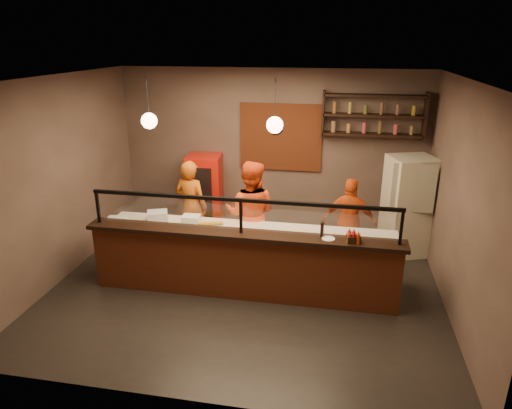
% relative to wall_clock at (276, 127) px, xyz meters
% --- Properties ---
extents(floor, '(6.00, 6.00, 0.00)m').
position_rel_wall_clock_xyz_m(floor, '(-0.10, -2.46, -2.10)').
color(floor, black).
rests_on(floor, ground).
extents(ceiling, '(6.00, 6.00, 0.00)m').
position_rel_wall_clock_xyz_m(ceiling, '(-0.10, -2.46, 1.10)').
color(ceiling, '#3D352F').
rests_on(ceiling, wall_back).
extents(wall_back, '(6.00, 0.00, 6.00)m').
position_rel_wall_clock_xyz_m(wall_back, '(-0.10, 0.04, -0.50)').
color(wall_back, '#6D5A50').
rests_on(wall_back, floor).
extents(wall_left, '(0.00, 5.00, 5.00)m').
position_rel_wall_clock_xyz_m(wall_left, '(-3.10, -2.46, -0.50)').
color(wall_left, '#6D5A50').
rests_on(wall_left, floor).
extents(wall_right, '(0.00, 5.00, 5.00)m').
position_rel_wall_clock_xyz_m(wall_right, '(2.90, -2.46, -0.50)').
color(wall_right, '#6D5A50').
rests_on(wall_right, floor).
extents(wall_front, '(6.00, 0.00, 6.00)m').
position_rel_wall_clock_xyz_m(wall_front, '(-0.10, -4.96, -0.50)').
color(wall_front, '#6D5A50').
rests_on(wall_front, floor).
extents(brick_patch, '(1.60, 0.04, 1.30)m').
position_rel_wall_clock_xyz_m(brick_patch, '(0.10, 0.01, -0.20)').
color(brick_patch, '#974221').
rests_on(brick_patch, wall_back).
extents(service_counter, '(4.60, 0.25, 1.00)m').
position_rel_wall_clock_xyz_m(service_counter, '(-0.10, -2.76, -1.60)').
color(service_counter, '#974221').
rests_on(service_counter, floor).
extents(counter_ledge, '(4.70, 0.37, 0.06)m').
position_rel_wall_clock_xyz_m(counter_ledge, '(-0.10, -2.76, -1.07)').
color(counter_ledge, black).
rests_on(counter_ledge, service_counter).
extents(worktop_cabinet, '(4.60, 0.75, 0.85)m').
position_rel_wall_clock_xyz_m(worktop_cabinet, '(-0.10, -2.26, -1.68)').
color(worktop_cabinet, gray).
rests_on(worktop_cabinet, floor).
extents(worktop, '(4.60, 0.75, 0.05)m').
position_rel_wall_clock_xyz_m(worktop, '(-0.10, -2.26, -1.23)').
color(worktop, silver).
rests_on(worktop, worktop_cabinet).
extents(sneeze_guard, '(4.50, 0.05, 0.52)m').
position_rel_wall_clock_xyz_m(sneeze_guard, '(-0.10, -2.76, -0.73)').
color(sneeze_guard, white).
rests_on(sneeze_guard, counter_ledge).
extents(wall_shelving, '(1.84, 0.28, 0.85)m').
position_rel_wall_clock_xyz_m(wall_shelving, '(1.80, -0.14, 0.30)').
color(wall_shelving, black).
rests_on(wall_shelving, wall_back).
extents(wall_clock, '(0.30, 0.04, 0.30)m').
position_rel_wall_clock_xyz_m(wall_clock, '(0.00, 0.00, 0.00)').
color(wall_clock, black).
rests_on(wall_clock, wall_back).
extents(pendant_left, '(0.24, 0.24, 0.77)m').
position_rel_wall_clock_xyz_m(pendant_left, '(-1.60, -2.26, 0.45)').
color(pendant_left, black).
rests_on(pendant_left, ceiling).
extents(pendant_right, '(0.24, 0.24, 0.77)m').
position_rel_wall_clock_xyz_m(pendant_right, '(0.30, -2.26, 0.45)').
color(pendant_right, black).
rests_on(pendant_right, ceiling).
extents(cook_left, '(0.70, 0.54, 1.70)m').
position_rel_wall_clock_xyz_m(cook_left, '(-1.34, -1.30, -1.25)').
color(cook_left, '#C55D12').
rests_on(cook_left, floor).
extents(cook_mid, '(0.92, 0.72, 1.84)m').
position_rel_wall_clock_xyz_m(cook_mid, '(-0.18, -1.65, -1.18)').
color(cook_mid, '#E74715').
rests_on(cook_mid, floor).
extents(cook_right, '(0.94, 0.50, 1.53)m').
position_rel_wall_clock_xyz_m(cook_right, '(1.49, -1.30, -1.34)').
color(cook_right, '#DD4E14').
rests_on(cook_right, floor).
extents(fridge, '(0.93, 0.90, 1.79)m').
position_rel_wall_clock_xyz_m(fridge, '(2.50, -0.71, -1.20)').
color(fridge, beige).
rests_on(fridge, floor).
extents(red_cooler, '(0.73, 0.68, 1.55)m').
position_rel_wall_clock_xyz_m(red_cooler, '(-1.38, -0.31, -1.32)').
color(red_cooler, red).
rests_on(red_cooler, floor).
extents(pizza_dough, '(0.59, 0.59, 0.01)m').
position_rel_wall_clock_xyz_m(pizza_dough, '(0.68, -2.20, -1.19)').
color(pizza_dough, beige).
rests_on(pizza_dough, worktop).
extents(prep_tub_a, '(0.39, 0.36, 0.16)m').
position_rel_wall_clock_xyz_m(prep_tub_a, '(-1.62, -2.18, -1.12)').
color(prep_tub_a, silver).
rests_on(prep_tub_a, worktop).
extents(prep_tub_b, '(0.29, 0.24, 0.14)m').
position_rel_wall_clock_xyz_m(prep_tub_b, '(-1.04, -2.20, -1.13)').
color(prep_tub_b, white).
rests_on(prep_tub_b, worktop).
extents(prep_tub_c, '(0.33, 0.28, 0.15)m').
position_rel_wall_clock_xyz_m(prep_tub_c, '(-2.16, -2.54, -1.12)').
color(prep_tub_c, white).
rests_on(prep_tub_c, worktop).
extents(rolling_pin, '(0.40, 0.19, 0.07)m').
position_rel_wall_clock_xyz_m(rolling_pin, '(-0.73, -2.20, -1.17)').
color(rolling_pin, gold).
rests_on(rolling_pin, worktop).
extents(condiment_caddy, '(0.20, 0.17, 0.10)m').
position_rel_wall_clock_xyz_m(condiment_caddy, '(1.50, -2.80, -0.99)').
color(condiment_caddy, black).
rests_on(condiment_caddy, counter_ledge).
extents(pepper_mill, '(0.06, 0.06, 0.22)m').
position_rel_wall_clock_xyz_m(pepper_mill, '(1.06, -2.70, -0.93)').
color(pepper_mill, black).
rests_on(pepper_mill, counter_ledge).
extents(small_plate, '(0.23, 0.23, 0.01)m').
position_rel_wall_clock_xyz_m(small_plate, '(1.16, -2.76, -1.03)').
color(small_plate, white).
rests_on(small_plate, counter_ledge).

